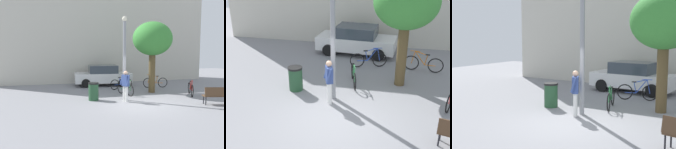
# 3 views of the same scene
# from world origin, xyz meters

# --- Properties ---
(ground_plane) EXTENTS (36.00, 36.00, 0.00)m
(ground_plane) POSITION_xyz_m (0.00, 0.00, 0.00)
(ground_plane) COLOR gray
(lamppost) EXTENTS (0.28, 0.28, 4.57)m
(lamppost) POSITION_xyz_m (-0.43, 1.45, 2.48)
(lamppost) COLOR gray
(lamppost) RESTS_ON ground_plane
(person_by_lamppost) EXTENTS (0.46, 0.63, 1.67)m
(person_by_lamppost) POSITION_xyz_m (-0.49, 1.05, 0.97)
(person_by_lamppost) COLOR white
(person_by_lamppost) RESTS_ON ground_plane
(plaza_tree) EXTENTS (2.52, 2.52, 4.53)m
(plaza_tree) POSITION_xyz_m (2.01, 3.26, 3.39)
(plaza_tree) COLOR brown
(plaza_tree) RESTS_ON ground_plane
(bicycle_green) EXTENTS (0.51, 1.76, 0.97)m
(bicycle_green) POSITION_xyz_m (0.10, 2.89, 0.38)
(bicycle_green) COLOR black
(bicycle_green) RESTS_ON ground_plane
(bicycle_blue) EXTENTS (1.75, 0.56, 0.97)m
(bicycle_blue) POSITION_xyz_m (0.48, 4.97, 0.38)
(bicycle_blue) COLOR black
(bicycle_blue) RESTS_ON ground_plane
(bicycle_orange) EXTENTS (1.80, 0.29, 0.97)m
(bicycle_orange) POSITION_xyz_m (3.03, 4.99, 0.38)
(bicycle_orange) COLOR black
(bicycle_orange) RESTS_ON ground_plane
(parked_car_white) EXTENTS (4.32, 2.07, 1.55)m
(parked_car_white) POSITION_xyz_m (-0.42, 6.84, 0.77)
(parked_car_white) COLOR silver
(parked_car_white) RESTS_ON ground_plane
(trash_bin) EXTENTS (0.58, 0.58, 0.99)m
(trash_bin) POSITION_xyz_m (-2.08, 1.83, 0.50)
(trash_bin) COLOR #234C2D
(trash_bin) RESTS_ON ground_plane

